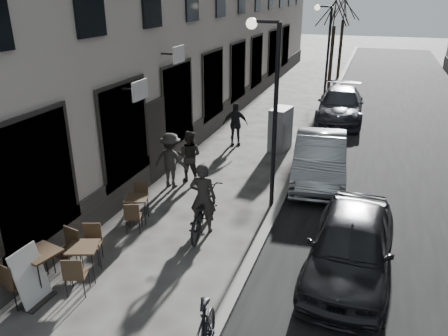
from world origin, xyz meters
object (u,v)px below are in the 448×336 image
Objects in this scene: streetlamp_near at (270,96)px; bistro_set_b at (84,258)px; bistro_set_c at (137,207)px; pedestrian_far at (235,124)px; sign_board at (32,281)px; car_near at (351,245)px; bistro_set_a at (42,265)px; pedestrian_mid at (171,160)px; tree_far at (344,8)px; bicycle at (203,210)px; car_mid at (319,158)px; utility_cabinet at (280,129)px; car_far at (340,105)px; tree_near at (335,11)px; pedestrian_near at (189,156)px; streetlamp_far at (325,46)px.

streetlamp_near reaches higher than bistro_set_b.
bistro_set_c is 6.87m from pedestrian_far.
car_near reaches higher than sign_board.
streetlamp_near is 3.52× the size of bistro_set_c.
pedestrian_mid is at bearing 98.79° from bistro_set_a.
tree_far reaches higher than bistro_set_b.
bistro_set_b is 3.13m from bicycle.
bistro_set_c is at bearing -139.54° from car_mid.
utility_cabinet reaches higher than car_far.
pedestrian_mid is (-3.09, 0.34, -2.29)m from streetlamp_near.
tree_near is 4.88× the size of sign_board.
car_mid is at bearing -165.72° from pedestrian_near.
streetlamp_near is 4.36× the size of sign_board.
pedestrian_near reaches higher than utility_cabinet.
car_mid is at bearing -44.02° from utility_cabinet.
utility_cabinet reaches higher than car_near.
streetlamp_far is at bearing 90.00° from streetlamp_near.
bistro_set_c is (-3.06, -23.01, -4.24)m from tree_far.
tree_near is at bearing -106.45° from pedestrian_near.
utility_cabinet is at bearing -124.04° from pedestrian_near.
tree_far is 1.35× the size of car_near.
streetlamp_near is 1.13× the size of car_mid.
utility_cabinet is at bearing -100.55° from bicycle.
car_near is at bearing -57.53° from utility_cabinet.
pedestrian_mid is 10.43m from car_far.
tree_far is (0.07, 9.00, 1.50)m from streetlamp_far.
pedestrian_far is (-2.51, -10.17, -3.82)m from tree_near.
tree_far is (0.00, 6.00, 0.00)m from tree_near.
car_near is (5.23, -3.60, -0.10)m from pedestrian_near.
utility_cabinet reaches higher than sign_board.
utility_cabinet is at bearing 115.35° from car_near.
tree_far reaches higher than pedestrian_mid.
utility_cabinet is at bearing 97.41° from streetlamp_near.
streetlamp_near is 3.09× the size of pedestrian_near.
car_far reaches higher than bistro_set_b.
pedestrian_mid reaches higher than pedestrian_far.
streetlamp_near is 2.93× the size of pedestrian_mid.
pedestrian_near is 3.86m from pedestrian_far.
tree_near reaches higher than pedestrian_far.
car_far reaches higher than car_near.
tree_far is 23.28m from bicycle.
tree_far is 11.87m from car_far.
tree_near is at bearing 95.92° from utility_cabinet.
sign_board is (-3.37, -26.55, -4.19)m from tree_far.
bistro_set_b is (0.60, 0.56, -0.05)m from bistro_set_a.
pedestrian_mid reaches higher than car_far.
bistro_set_b is at bearing 96.24° from pedestrian_mid.
tree_near reaches higher than utility_cabinet.
tree_near is 1.35× the size of car_near.
pedestrian_mid is (-3.16, -14.66, -3.79)m from tree_near.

